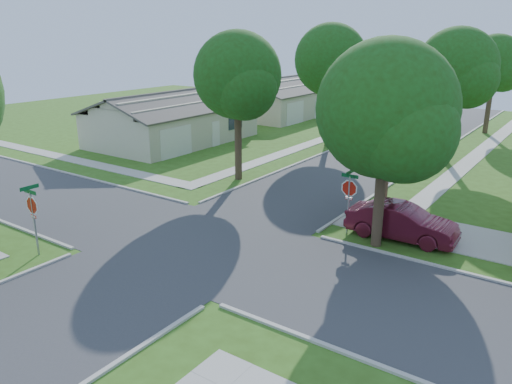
{
  "coord_description": "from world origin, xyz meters",
  "views": [
    {
      "loc": [
        13.42,
        -14.95,
        8.71
      ],
      "look_at": [
        0.62,
        3.3,
        1.6
      ],
      "focal_mm": 35.0,
      "sensor_mm": 36.0,
      "label": 1
    }
  ],
  "objects_px": {
    "tree_e_near": "(392,99)",
    "house_nw_far": "(282,102)",
    "tree_w_mid": "(331,63)",
    "tree_w_far": "(391,67)",
    "stop_sign_ne": "(349,191)",
    "tree_e_mid": "(457,72)",
    "stop_sign_sw": "(32,208)",
    "tree_ne_corner": "(387,116)",
    "house_nw_near": "(174,124)",
    "tree_w_near": "(238,79)",
    "car_driveway": "(402,222)",
    "car_curb_east": "(416,154)",
    "car_curb_west": "(420,111)",
    "tree_e_far": "(495,66)"
  },
  "relations": [
    {
      "from": "house_nw_near",
      "to": "house_nw_far",
      "type": "bearing_deg",
      "value": 90.0
    },
    {
      "from": "tree_e_far",
      "to": "tree_w_mid",
      "type": "distance_m",
      "value": 16.05
    },
    {
      "from": "tree_w_near",
      "to": "tree_w_far",
      "type": "bearing_deg",
      "value": 90.01
    },
    {
      "from": "stop_sign_ne",
      "to": "house_nw_near",
      "type": "height_order",
      "value": "house_nw_near"
    },
    {
      "from": "car_curb_east",
      "to": "house_nw_near",
      "type": "bearing_deg",
      "value": -169.98
    },
    {
      "from": "tree_w_near",
      "to": "house_nw_near",
      "type": "xyz_separation_m",
      "value": [
        -11.35,
        5.99,
        -4.6
      ]
    },
    {
      "from": "tree_e_mid",
      "to": "tree_w_far",
      "type": "xyz_separation_m",
      "value": [
        -9.41,
        13.0,
        -0.75
      ]
    },
    {
      "from": "tree_e_near",
      "to": "house_nw_far",
      "type": "bearing_deg",
      "value": 132.06
    },
    {
      "from": "tree_w_far",
      "to": "house_nw_far",
      "type": "relative_size",
      "value": 0.59
    },
    {
      "from": "tree_e_near",
      "to": "tree_ne_corner",
      "type": "xyz_separation_m",
      "value": [
        1.61,
        -4.8,
        -0.05
      ]
    },
    {
      "from": "tree_e_near",
      "to": "car_curb_west",
      "type": "distance_m",
      "value": 32.54
    },
    {
      "from": "tree_w_mid",
      "to": "house_nw_far",
      "type": "xyz_separation_m",
      "value": [
        -11.35,
        10.99,
        -4.97
      ]
    },
    {
      "from": "stop_sign_ne",
      "to": "car_curb_east",
      "type": "distance_m",
      "value": 14.37
    },
    {
      "from": "tree_e_mid",
      "to": "car_curb_west",
      "type": "height_order",
      "value": "tree_e_mid"
    },
    {
      "from": "house_nw_near",
      "to": "car_curb_east",
      "type": "xyz_separation_m",
      "value": [
        19.19,
        3.93,
        -0.76
      ]
    },
    {
      "from": "stop_sign_ne",
      "to": "tree_e_mid",
      "type": "distance_m",
      "value": 16.84
    },
    {
      "from": "tree_e_near",
      "to": "tree_e_mid",
      "type": "xyz_separation_m",
      "value": [
        0.01,
        12.0,
        0.61
      ]
    },
    {
      "from": "car_curb_east",
      "to": "car_curb_west",
      "type": "distance_m",
      "value": 22.17
    },
    {
      "from": "tree_e_far",
      "to": "tree_w_mid",
      "type": "bearing_deg",
      "value": -125.85
    },
    {
      "from": "stop_sign_ne",
      "to": "tree_e_mid",
      "type": "height_order",
      "value": "tree_e_mid"
    },
    {
      "from": "stop_sign_sw",
      "to": "car_driveway",
      "type": "xyz_separation_m",
      "value": [
        11.61,
        10.2,
        -1.24
      ]
    },
    {
      "from": "tree_e_near",
      "to": "tree_e_far",
      "type": "bearing_deg",
      "value": 90.0
    },
    {
      "from": "tree_w_far",
      "to": "house_nw_near",
      "type": "relative_size",
      "value": 0.59
    },
    {
      "from": "house_nw_near",
      "to": "car_curb_west",
      "type": "height_order",
      "value": "house_nw_near"
    },
    {
      "from": "tree_e_far",
      "to": "tree_w_far",
      "type": "relative_size",
      "value": 1.09
    },
    {
      "from": "tree_ne_corner",
      "to": "house_nw_near",
      "type": "xyz_separation_m",
      "value": [
        -22.35,
        10.79,
        -4.08
      ]
    },
    {
      "from": "car_curb_west",
      "to": "tree_e_far",
      "type": "bearing_deg",
      "value": 146.06
    },
    {
      "from": "stop_sign_sw",
      "to": "house_nw_far",
      "type": "height_order",
      "value": "house_nw_far"
    },
    {
      "from": "stop_sign_sw",
      "to": "tree_ne_corner",
      "type": "height_order",
      "value": "tree_ne_corner"
    },
    {
      "from": "tree_w_mid",
      "to": "tree_w_far",
      "type": "height_order",
      "value": "tree_w_mid"
    },
    {
      "from": "tree_w_near",
      "to": "car_curb_west",
      "type": "height_order",
      "value": "tree_w_near"
    },
    {
      "from": "tree_w_far",
      "to": "car_driveway",
      "type": "bearing_deg",
      "value": -67.92
    },
    {
      "from": "car_driveway",
      "to": "house_nw_near",
      "type": "bearing_deg",
      "value": 65.09
    },
    {
      "from": "car_driveway",
      "to": "car_curb_east",
      "type": "xyz_separation_m",
      "value": [
        -3.71,
        13.43,
        -0.03
      ]
    },
    {
      "from": "tree_e_far",
      "to": "car_curb_east",
      "type": "distance_m",
      "value": 16.03
    },
    {
      "from": "stop_sign_ne",
      "to": "tree_w_near",
      "type": "xyz_separation_m",
      "value": [
        -9.34,
        4.31,
        4.08
      ]
    },
    {
      "from": "house_nw_near",
      "to": "tree_e_near",
      "type": "bearing_deg",
      "value": -16.11
    },
    {
      "from": "house_nw_near",
      "to": "tree_w_far",
      "type": "bearing_deg",
      "value": 59.18
    },
    {
      "from": "tree_e_far",
      "to": "tree_ne_corner",
      "type": "distance_m",
      "value": 29.85
    },
    {
      "from": "tree_w_near",
      "to": "car_driveway",
      "type": "height_order",
      "value": "tree_w_near"
    },
    {
      "from": "tree_ne_corner",
      "to": "tree_w_near",
      "type": "bearing_deg",
      "value": 156.44
    },
    {
      "from": "tree_w_mid",
      "to": "car_curb_west",
      "type": "distance_m",
      "value": 20.08
    },
    {
      "from": "tree_e_mid",
      "to": "tree_w_near",
      "type": "distance_m",
      "value": 15.25
    },
    {
      "from": "tree_w_mid",
      "to": "car_curb_east",
      "type": "xyz_separation_m",
      "value": [
        7.84,
        -2.08,
        -5.73
      ]
    },
    {
      "from": "tree_e_near",
      "to": "house_nw_near",
      "type": "bearing_deg",
      "value": 163.89
    },
    {
      "from": "tree_e_mid",
      "to": "house_nw_near",
      "type": "relative_size",
      "value": 0.68
    },
    {
      "from": "tree_ne_corner",
      "to": "car_curb_east",
      "type": "height_order",
      "value": "tree_ne_corner"
    },
    {
      "from": "tree_ne_corner",
      "to": "stop_sign_ne",
      "type": "bearing_deg",
      "value": 163.45
    },
    {
      "from": "tree_e_near",
      "to": "car_curb_east",
      "type": "height_order",
      "value": "tree_e_near"
    },
    {
      "from": "stop_sign_ne",
      "to": "tree_e_near",
      "type": "height_order",
      "value": "tree_e_near"
    }
  ]
}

